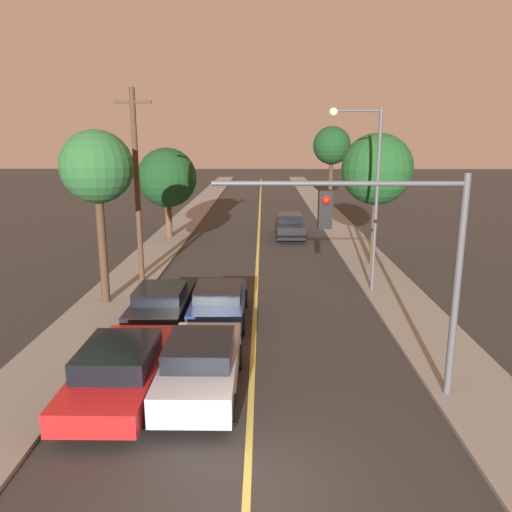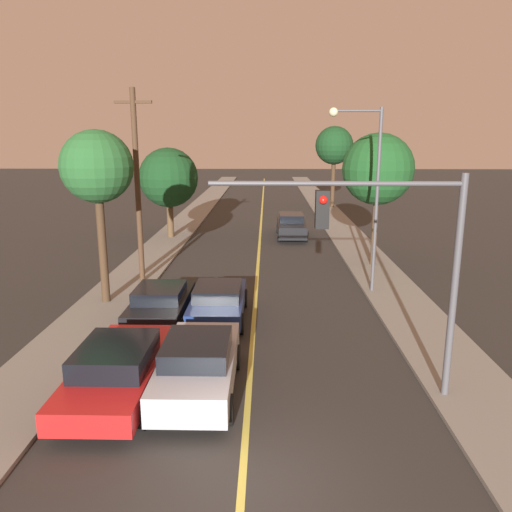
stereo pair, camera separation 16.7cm
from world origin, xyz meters
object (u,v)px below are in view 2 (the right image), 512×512
object	(u,v)px
car_outer_lane_second	(161,303)
tree_left_near	(169,178)
car_near_lane_front	(198,364)
streetlamp_right	(366,176)
traffic_signal_mast	(394,244)
utility_pole_left	(137,184)
tree_right_far	(334,146)
car_near_lane_second	(218,301)
tree_left_far	(97,168)
tree_right_near	(378,169)
car_outer_lane_front	(118,368)
car_far_oncoming	(291,226)

from	to	relation	value
car_outer_lane_second	tree_left_near	world-z (taller)	tree_left_near
car_near_lane_front	streetlamp_right	distance (m)	11.32
car_outer_lane_second	traffic_signal_mast	bearing A→B (deg)	-37.36
utility_pole_left	tree_right_far	bearing A→B (deg)	64.86
car_near_lane_second	tree_left_near	bearing A→B (deg)	106.97
car_near_lane_second	car_near_lane_front	bearing A→B (deg)	-90.00
car_near_lane_front	car_near_lane_second	xyz separation A→B (m)	(-0.00, 5.41, -0.08)
tree_left_near	tree_right_far	world-z (taller)	tree_right_far
tree_left_far	tree_right_near	distance (m)	13.45
car_near_lane_second	car_outer_lane_front	distance (m)	5.90
streetlamp_right	tree_right_near	bearing A→B (deg)	72.15
car_near_lane_second	car_far_oncoming	size ratio (longest dim) A/B	0.88
car_outer_lane_second	tree_right_near	size ratio (longest dim) A/B	0.64
car_far_oncoming	streetlamp_right	distance (m)	13.13
car_outer_lane_front	tree_left_near	distance (m)	21.03
car_near_lane_front	car_far_oncoming	world-z (taller)	car_far_oncoming
car_outer_lane_front	traffic_signal_mast	xyz separation A→B (m)	(6.83, 0.04, 3.25)
traffic_signal_mast	tree_left_near	size ratio (longest dim) A/B	1.04
streetlamp_right	tree_right_far	xyz separation A→B (m)	(2.14, 26.51, 0.80)
traffic_signal_mast	car_near_lane_second	bearing A→B (deg)	131.07
car_near_lane_front	car_far_oncoming	size ratio (longest dim) A/B	0.91
car_near_lane_front	streetlamp_right	world-z (taller)	streetlamp_right
car_far_oncoming	tree_left_near	xyz separation A→B (m)	(-7.99, -0.51, 3.18)
car_near_lane_second	car_outer_lane_second	bearing A→B (deg)	-172.03
car_far_oncoming	tree_right_far	world-z (taller)	tree_right_far
tree_right_far	tree_left_far	bearing A→B (deg)	-114.06
tree_left_near	car_outer_lane_second	bearing A→B (deg)	-80.52
car_outer_lane_front	car_outer_lane_second	bearing A→B (deg)	90.00
tree_right_near	utility_pole_left	bearing A→B (deg)	-163.65
car_outer_lane_front	tree_right_near	world-z (taller)	tree_right_near
car_outer_lane_front	streetlamp_right	bearing A→B (deg)	48.77
car_outer_lane_front	car_near_lane_second	bearing A→B (deg)	69.80
tree_right_far	utility_pole_left	bearing A→B (deg)	-115.14
car_far_oncoming	tree_right_near	bearing A→B (deg)	116.62
tree_right_far	streetlamp_right	bearing A→B (deg)	-94.61
tree_right_near	tree_right_far	bearing A→B (deg)	88.22
car_near_lane_front	utility_pole_left	bearing A→B (deg)	111.40
car_outer_lane_second	tree_left_near	xyz separation A→B (m)	(-2.57, 15.37, 3.27)
car_outer_lane_front	utility_pole_left	world-z (taller)	utility_pole_left
tree_right_near	tree_right_far	size ratio (longest dim) A/B	0.89
traffic_signal_mast	utility_pole_left	xyz separation A→B (m)	(-8.73, 10.13, 0.49)
streetlamp_right	car_outer_lane_front	bearing A→B (deg)	-131.23
car_near_lane_front	streetlamp_right	bearing A→B (deg)	56.68
streetlamp_right	tree_left_near	size ratio (longest dim) A/B	1.31
streetlamp_right	tree_left_far	xyz separation A→B (m)	(-10.46, -1.71, 0.41)
car_near_lane_front	car_outer_lane_front	xyz separation A→B (m)	(-2.04, -0.12, -0.05)
streetlamp_right	tree_right_near	world-z (taller)	streetlamp_right
car_outer_lane_front	tree_left_far	world-z (taller)	tree_left_far
utility_pole_left	tree_left_far	distance (m)	3.16
streetlamp_right	tree_right_near	size ratio (longest dim) A/B	1.14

